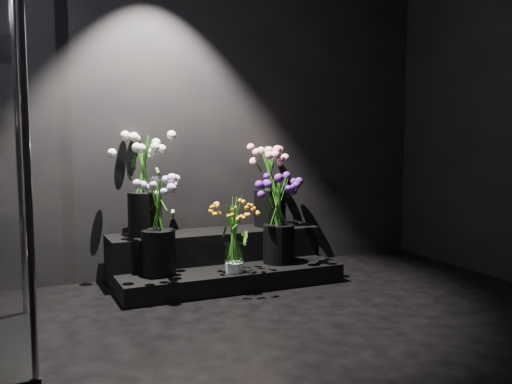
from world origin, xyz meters
TOP-DOWN VIEW (x-y plane):
  - floor at (0.00, 0.00)m, footprint 4.00×4.00m
  - wall_back at (0.00, 2.00)m, footprint 4.00×0.00m
  - display_riser at (0.01, 1.67)m, footprint 1.65×0.73m
  - bouquet_orange_bells at (-0.01, 1.33)m, footprint 0.28×0.28m
  - bouquet_lilac at (-0.51, 1.49)m, footprint 0.43×0.43m
  - bouquet_purple at (0.41, 1.47)m, footprint 0.32×0.32m
  - bouquet_cream_roses at (-0.54, 1.79)m, footprint 0.50×0.50m
  - bouquet_pink_roses at (0.50, 1.81)m, footprint 0.42×0.42m

SIDE VIEW (x-z plane):
  - floor at x=0.00m, z-range 0.00..0.00m
  - display_riser at x=0.01m, z-range -0.03..0.34m
  - bouquet_orange_bells at x=-0.01m, z-range 0.15..0.68m
  - bouquet_purple at x=0.41m, z-range 0.17..0.84m
  - bouquet_lilac at x=-0.51m, z-range 0.20..0.87m
  - bouquet_pink_roses at x=0.50m, z-range 0.41..1.05m
  - bouquet_cream_roses at x=-0.54m, z-range 0.43..1.18m
  - wall_back at x=0.00m, z-range -0.60..3.40m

